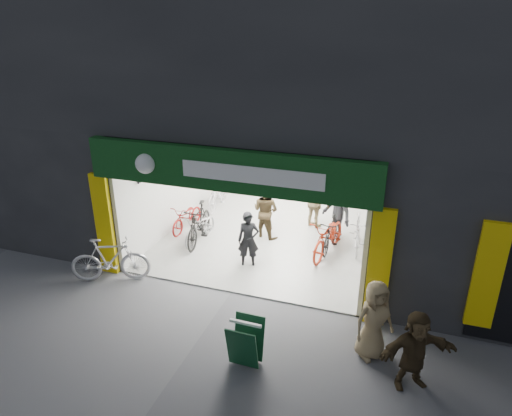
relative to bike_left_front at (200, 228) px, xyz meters
The scene contains 17 objects.
ground 2.88m from the bike_left_front, 50.89° to the right, with size 60.00×60.00×0.00m, color #56565B.
building 5.49m from the bike_left_front, 45.67° to the left, with size 17.00×10.27×8.00m.
bike_left_front is the anchor object (origin of this frame).
bike_left_midfront 0.17m from the bike_left_front, 90.00° to the right, with size 0.54×1.92×1.15m, color black.
bike_left_midback 0.90m from the bike_left_front, 141.18° to the left, with size 0.55×1.59×0.84m, color maroon.
bike_left_back 2.51m from the bike_left_front, 101.42° to the left, with size 0.50×1.77×1.06m, color silver.
bike_right_front 3.66m from the bike_left_front, 10.76° to the left, with size 0.44×1.55×0.93m, color black.
bike_right_mid 3.62m from the bike_left_front, ahead, with size 0.70×2.00×1.05m, color maroon.
bike_right_back 4.40m from the bike_left_front, 11.92° to the left, with size 0.46×1.62×0.97m, color #A7A6AB.
parked_bike 2.87m from the bike_left_front, 113.63° to the right, with size 0.54×1.90×1.14m, color silver.
customer_a 2.01m from the bike_left_front, 26.82° to the right, with size 0.55×0.36×1.49m, color black.
customer_b 1.93m from the bike_left_front, 27.08° to the left, with size 0.81×0.63×1.67m, color #3B2E1B.
customer_c 3.93m from the bike_left_front, 22.98° to the left, with size 1.09×0.62×1.68m, color black.
customer_d 3.50m from the bike_left_front, 33.58° to the left, with size 0.96×0.40×1.64m, color #8C7851.
pedestrian_near 6.10m from the bike_left_front, 33.17° to the right, with size 0.78×0.51×1.59m, color #8F7953.
pedestrian_far 7.02m from the bike_left_front, 33.72° to the right, with size 1.38×0.44×1.49m, color #382B19.
sandwich_board 5.21m from the bike_left_front, 55.79° to the right, with size 0.61×0.60×0.89m.
Camera 1 is at (3.46, -8.40, 5.96)m, focal length 32.00 mm.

